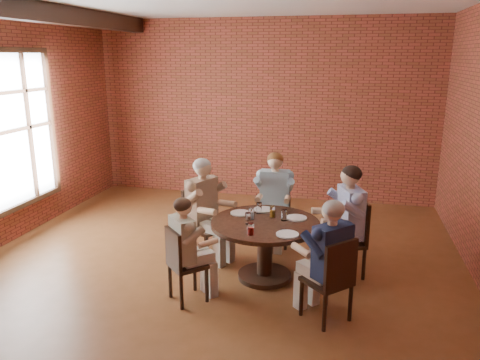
% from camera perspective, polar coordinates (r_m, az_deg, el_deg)
% --- Properties ---
extents(floor, '(7.00, 7.00, 0.00)m').
position_cam_1_polar(floor, '(6.18, -3.45, -11.13)').
color(floor, brown).
rests_on(floor, ground).
extents(wall_back, '(7.00, 0.00, 7.00)m').
position_cam_1_polar(wall_back, '(9.02, 2.76, 8.48)').
color(wall_back, '#983C2B').
rests_on(wall_back, ground).
extents(wall_front, '(7.00, 0.00, 7.00)m').
position_cam_1_polar(wall_front, '(2.63, -26.55, -9.41)').
color(wall_front, '#983C2B').
rests_on(wall_front, ground).
extents(ceiling_beam, '(0.22, 6.90, 0.26)m').
position_cam_1_polar(ceiling_beam, '(6.71, -25.58, 18.32)').
color(ceiling_beam, black).
rests_on(ceiling_beam, ceiling).
extents(window, '(0.10, 2.16, 2.36)m').
position_cam_1_polar(window, '(7.53, -26.70, 5.24)').
color(window, white).
rests_on(window, wall_left).
extents(dining_table, '(1.34, 1.34, 0.75)m').
position_cam_1_polar(dining_table, '(5.82, 3.07, -7.13)').
color(dining_table, black).
rests_on(dining_table, floor).
extents(chair_a, '(0.60, 0.60, 0.98)m').
position_cam_1_polar(chair_a, '(6.10, 13.42, -6.47)').
color(chair_a, black).
rests_on(chair_a, floor).
extents(diner_a, '(0.87, 0.79, 1.42)m').
position_cam_1_polar(diner_a, '(6.01, 12.66, -4.94)').
color(diner_a, '#3A4C97').
rests_on(diner_a, floor).
extents(chair_b, '(0.47, 0.47, 0.96)m').
position_cam_1_polar(chair_b, '(6.95, 4.25, -3.52)').
color(chair_b, black).
rests_on(chair_b, floor).
extents(diner_b, '(0.59, 0.71, 1.37)m').
position_cam_1_polar(diner_b, '(6.81, 4.20, -2.42)').
color(diner_b, '#8198A4').
rests_on(diner_b, floor).
extents(chair_c, '(0.61, 0.61, 0.97)m').
position_cam_1_polar(chair_c, '(6.47, -4.81, -4.91)').
color(chair_c, black).
rests_on(chair_c, floor).
extents(diner_c, '(0.87, 0.81, 1.39)m').
position_cam_1_polar(diner_c, '(6.35, -4.22, -3.62)').
color(diner_c, brown).
rests_on(diner_c, floor).
extents(chair_d, '(0.53, 0.53, 0.88)m').
position_cam_1_polar(chair_d, '(5.34, -7.10, -9.90)').
color(chair_d, black).
rests_on(chair_d, floor).
extents(diner_d, '(0.73, 0.73, 1.22)m').
position_cam_1_polar(diner_d, '(5.31, -6.45, -8.48)').
color(diner_d, '#A48C81').
rests_on(diner_d, floor).
extents(chair_e, '(0.60, 0.60, 0.93)m').
position_cam_1_polar(chair_e, '(5.00, 11.22, -11.59)').
color(chair_e, black).
rests_on(chair_e, floor).
extents(diner_e, '(0.82, 0.82, 1.32)m').
position_cam_1_polar(diner_e, '(4.98, 10.63, -9.65)').
color(diner_e, '#182345').
rests_on(diner_e, floor).
extents(plate_a, '(0.26, 0.26, 0.01)m').
position_cam_1_polar(plate_a, '(5.88, 6.89, -4.60)').
color(plate_a, white).
rests_on(plate_a, dining_table).
extents(plate_b, '(0.26, 0.26, 0.01)m').
position_cam_1_polar(plate_b, '(6.15, 2.87, -3.62)').
color(plate_b, white).
rests_on(plate_b, dining_table).
extents(plate_c, '(0.26, 0.26, 0.01)m').
position_cam_1_polar(plate_c, '(6.01, 0.05, -4.04)').
color(plate_c, white).
rests_on(plate_c, dining_table).
extents(plate_d, '(0.26, 0.26, 0.01)m').
position_cam_1_polar(plate_d, '(5.35, 5.81, -6.59)').
color(plate_d, white).
rests_on(plate_d, dining_table).
extents(glass_a, '(0.07, 0.07, 0.14)m').
position_cam_1_polar(glass_a, '(5.77, 5.39, -4.27)').
color(glass_a, white).
rests_on(glass_a, dining_table).
extents(glass_b, '(0.07, 0.07, 0.14)m').
position_cam_1_polar(glass_b, '(5.88, 3.97, -3.87)').
color(glass_b, white).
rests_on(glass_b, dining_table).
extents(glass_c, '(0.07, 0.07, 0.14)m').
position_cam_1_polar(glass_c, '(6.01, 2.34, -3.42)').
color(glass_c, white).
rests_on(glass_c, dining_table).
extents(glass_d, '(0.07, 0.07, 0.14)m').
position_cam_1_polar(glass_d, '(5.80, 1.36, -4.12)').
color(glass_d, white).
rests_on(glass_d, dining_table).
extents(glass_e, '(0.07, 0.07, 0.14)m').
position_cam_1_polar(glass_e, '(5.63, 0.98, -4.70)').
color(glass_e, white).
rests_on(glass_e, dining_table).
extents(glass_f, '(0.07, 0.07, 0.14)m').
position_cam_1_polar(glass_f, '(5.30, 1.30, -5.98)').
color(glass_f, white).
rests_on(glass_f, dining_table).
extents(smartphone, '(0.12, 0.17, 0.01)m').
position_cam_1_polar(smartphone, '(5.43, 5.40, -6.28)').
color(smartphone, black).
rests_on(smartphone, dining_table).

